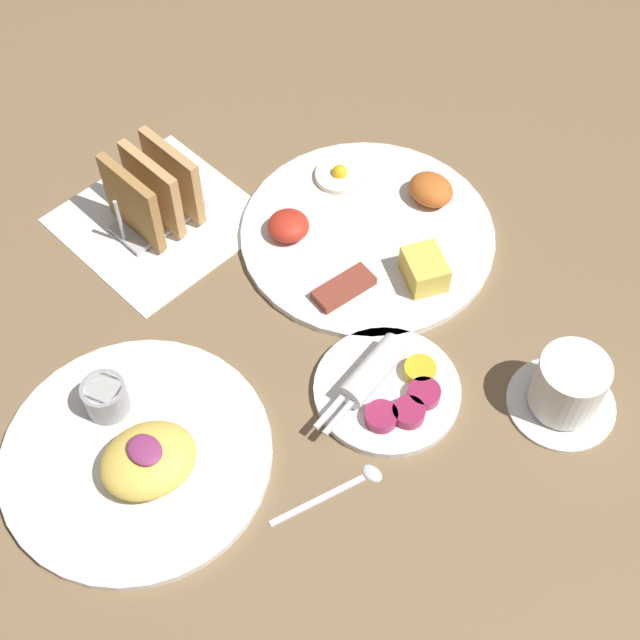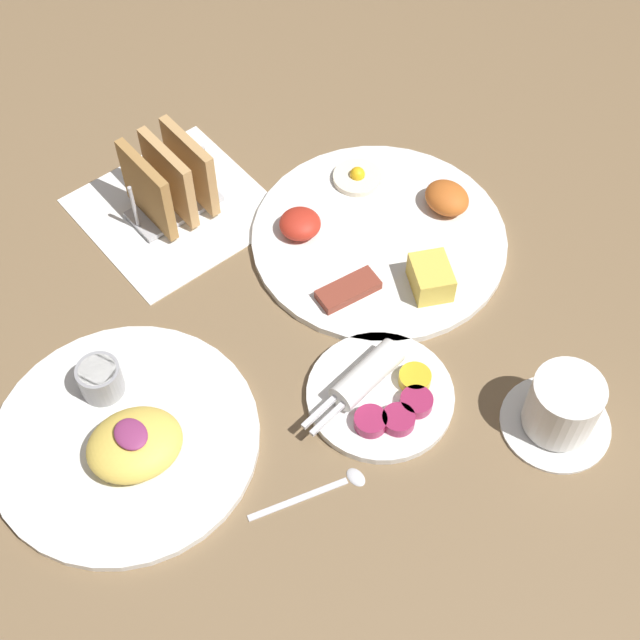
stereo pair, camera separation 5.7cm
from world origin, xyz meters
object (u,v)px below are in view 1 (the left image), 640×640
at_px(coffee_cup, 568,388).
at_px(plate_condiments, 387,388).
at_px(plate_foreground, 137,452).
at_px(toast_rack, 153,192).
at_px(plate_breakfast, 370,232).

bearing_deg(coffee_cup, plate_condiments, -139.52).
relative_size(plate_foreground, toast_rack, 2.49).
bearing_deg(plate_breakfast, plate_condiments, -42.24).
relative_size(plate_breakfast, plate_condiments, 1.78).
xyz_separation_m(plate_breakfast, coffee_cup, (0.32, -0.03, 0.03)).
bearing_deg(coffee_cup, plate_breakfast, 174.68).
height_order(plate_breakfast, plate_foreground, plate_foreground).
relative_size(plate_condiments, coffee_cup, 1.50).
distance_m(plate_breakfast, toast_rack, 0.27).
height_order(toast_rack, coffee_cup, toast_rack).
bearing_deg(plate_breakfast, coffee_cup, -5.32).
relative_size(plate_condiments, plate_foreground, 0.62).
xyz_separation_m(plate_condiments, toast_rack, (-0.38, -0.02, 0.04)).
relative_size(plate_breakfast, coffee_cup, 2.66).
bearing_deg(coffee_cup, plate_foreground, -127.00).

